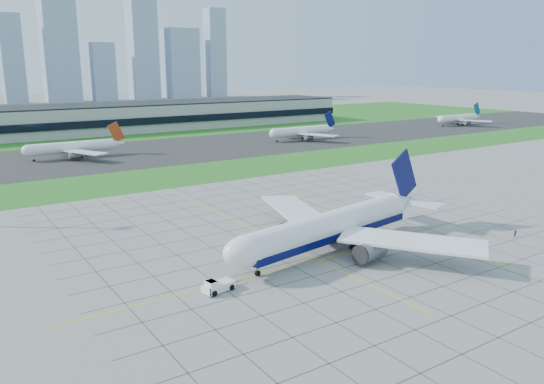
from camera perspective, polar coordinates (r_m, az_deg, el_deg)
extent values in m
plane|color=gray|center=(112.72, 8.33, -5.96)|extent=(1400.00, 1400.00, 0.00)
cube|color=#2B6B1E|center=(186.96, -10.36, 1.74)|extent=(700.00, 35.00, 0.04)
cube|color=#383838|center=(237.75, -15.67, 3.93)|extent=(700.00, 75.00, 0.04)
cube|color=#2B6B1E|center=(343.25, -21.48, 6.27)|extent=(700.00, 145.00, 0.04)
cube|color=#474744|center=(98.95, -17.44, -9.25)|extent=(0.18, 130.00, 0.02)
cube|color=#474744|center=(101.17, -13.06, -8.46)|extent=(0.18, 130.00, 0.02)
cube|color=#474744|center=(103.96, -8.91, -7.66)|extent=(0.18, 130.00, 0.02)
cube|color=#474744|center=(107.27, -5.00, -6.87)|extent=(0.18, 130.00, 0.02)
cube|color=#474744|center=(111.07, -1.36, -6.10)|extent=(0.18, 130.00, 0.02)
cube|color=#474744|center=(115.29, 2.01, -5.37)|extent=(0.18, 130.00, 0.02)
cube|color=#474744|center=(119.90, 5.14, -4.67)|extent=(0.18, 130.00, 0.02)
cube|color=#474744|center=(124.85, 8.01, -4.01)|extent=(0.18, 130.00, 0.02)
cube|color=#474744|center=(130.11, 10.66, -3.40)|extent=(0.18, 130.00, 0.02)
cube|color=#474744|center=(135.64, 13.09, -2.82)|extent=(0.18, 130.00, 0.02)
cube|color=#474744|center=(141.40, 15.33, -2.29)|extent=(0.18, 130.00, 0.02)
cube|color=#474744|center=(147.37, 17.38, -1.80)|extent=(0.18, 130.00, 0.02)
cube|color=#474744|center=(153.53, 19.28, -1.34)|extent=(0.18, 130.00, 0.02)
cube|color=#474744|center=(89.53, 26.05, -12.52)|extent=(110.00, 0.18, 0.02)
cube|color=#474744|center=(93.26, 21.77, -11.04)|extent=(110.00, 0.18, 0.02)
cube|color=#474744|center=(97.50, 17.89, -9.63)|extent=(110.00, 0.18, 0.02)
cube|color=#474744|center=(102.20, 14.37, -8.31)|extent=(110.00, 0.18, 0.02)
cube|color=#474744|center=(107.29, 11.19, -7.08)|extent=(110.00, 0.18, 0.02)
cube|color=#474744|center=(112.71, 8.33, -5.95)|extent=(110.00, 0.18, 0.02)
cube|color=#474744|center=(118.43, 5.74, -4.91)|extent=(110.00, 0.18, 0.02)
cube|color=#474744|center=(124.40, 3.41, -3.96)|extent=(110.00, 0.18, 0.02)
cube|color=#474744|center=(130.59, 1.29, -3.10)|extent=(110.00, 0.18, 0.02)
cube|color=#474744|center=(136.96, -0.62, -2.31)|extent=(110.00, 0.18, 0.02)
cube|color=#474744|center=(143.50, -2.36, -1.59)|extent=(110.00, 0.18, 0.02)
cube|color=#474744|center=(150.18, -3.95, -0.93)|extent=(110.00, 0.18, 0.02)
cube|color=#474744|center=(156.99, -5.40, -0.32)|extent=(110.00, 0.18, 0.02)
cube|color=#474744|center=(163.90, -6.73, 0.23)|extent=(110.00, 0.18, 0.02)
cube|color=yellow|center=(111.33, 9.02, -6.22)|extent=(120.00, 0.25, 0.03)
cube|color=yellow|center=(122.12, -1.49, -4.28)|extent=(0.25, 100.00, 0.03)
cube|color=yellow|center=(138.41, 8.38, -2.28)|extent=(0.25, 100.00, 0.03)
cube|color=#B7B7B2|center=(329.56, -13.79, 7.86)|extent=(260.00, 42.00, 15.00)
cube|color=black|center=(309.57, -12.40, 7.51)|extent=(260.00, 1.00, 4.00)
cube|color=black|center=(328.94, -13.87, 9.23)|extent=(260.00, 42.00, 0.80)
cube|color=#95A9C3|center=(604.77, -26.16, 12.72)|extent=(20.00, 18.00, 88.00)
cube|color=#95A9C3|center=(614.12, -22.06, 16.00)|extent=(33.00, 29.70, 150.00)
cube|color=#95A9C3|center=(623.63, -17.76, 12.21)|extent=(24.00, 21.60, 62.00)
cube|color=#95A9C3|center=(638.94, -13.79, 15.44)|extent=(29.00, 26.10, 128.00)
cube|color=#95A9C3|center=(655.78, -9.79, 13.46)|extent=(36.00, 32.40, 80.00)
cube|color=#95A9C3|center=(676.04, -6.16, 14.62)|extent=(22.00, 19.80, 105.00)
cylinder|color=white|center=(108.92, 6.27, -3.58)|extent=(44.98, 13.15, 5.82)
cube|color=#060B43|center=(109.47, 6.25, -4.50)|extent=(44.91, 12.77, 1.55)
ellipsoid|color=white|center=(93.88, -2.70, -6.32)|extent=(10.15, 7.29, 5.82)
cube|color=black|center=(92.43, -3.71, -6.34)|extent=(2.62, 3.42, 0.58)
cone|color=white|center=(128.82, 13.76, -1.09)|extent=(8.57, 6.74, 5.53)
cube|color=#060B43|center=(127.80, 14.04, 1.78)|extent=(10.51, 2.23, 12.38)
cube|color=white|center=(123.36, 2.56, -1.95)|extent=(16.08, 28.53, 0.94)
cube|color=white|center=(105.05, 14.81, -5.16)|extent=(22.91, 27.19, 0.94)
cylinder|color=slate|center=(116.33, 2.42, -3.90)|extent=(6.83, 4.68, 3.69)
cylinder|color=slate|center=(103.86, 10.52, -6.27)|extent=(6.83, 4.68, 3.69)
cylinder|color=gray|center=(96.84, -1.57, -8.32)|extent=(0.40, 0.40, 2.52)
cylinder|color=black|center=(97.11, -1.57, -8.72)|extent=(1.13, 0.66, 1.07)
cylinder|color=black|center=(115.82, 6.62, -5.04)|extent=(1.44, 1.36, 1.26)
cylinder|color=black|center=(112.15, 9.05, -5.75)|extent=(1.44, 1.36, 1.26)
cube|color=white|center=(91.28, -5.77, -10.08)|extent=(5.86, 3.45, 1.29)
cube|color=white|center=(90.12, -6.54, -9.78)|extent=(1.97, 2.27, 1.01)
cube|color=black|center=(90.04, -6.54, -9.67)|extent=(1.75, 2.06, 0.64)
cube|color=gray|center=(93.63, -3.82, -9.60)|extent=(2.75, 0.62, 0.17)
cylinder|color=black|center=(91.30, -7.16, -10.33)|extent=(1.07, 0.62, 1.01)
cylinder|color=black|center=(89.53, -6.24, -10.80)|extent=(1.07, 0.62, 1.01)
cylinder|color=black|center=(93.31, -5.31, -9.74)|extent=(1.07, 0.62, 1.01)
cylinder|color=black|center=(91.58, -4.38, -10.19)|extent=(1.07, 0.62, 1.01)
imported|color=black|center=(88.94, -6.62, -10.75)|extent=(0.59, 0.71, 1.66)
imported|color=black|center=(130.04, 24.73, -4.08)|extent=(0.90, 0.79, 1.57)
cylinder|color=white|center=(234.05, -20.72, 4.53)|extent=(33.76, 4.80, 4.80)
cube|color=#A83613|center=(238.22, -16.42, 6.20)|extent=(7.46, 0.40, 9.15)
cube|color=white|center=(245.30, -20.77, 4.70)|extent=(13.89, 20.66, 0.40)
cube|color=white|center=(224.11, -19.47, 4.06)|extent=(13.89, 20.66, 0.40)
cylinder|color=black|center=(237.38, -20.10, 3.71)|extent=(1.00, 1.00, 1.00)
cylinder|color=black|center=(233.16, -19.84, 3.57)|extent=(1.00, 1.00, 1.00)
cylinder|color=white|center=(273.97, 3.16, 6.54)|extent=(33.83, 4.80, 4.80)
cube|color=#07104A|center=(285.02, 6.24, 7.76)|extent=(7.46, 0.40, 9.15)
cube|color=white|center=(284.25, 2.21, 6.64)|extent=(13.89, 20.66, 0.40)
cube|color=white|center=(266.86, 4.99, 6.16)|extent=(13.89, 20.66, 0.40)
cylinder|color=black|center=(277.90, 3.35, 5.81)|extent=(1.00, 1.00, 1.00)
cylinder|color=black|center=(274.43, 3.90, 5.70)|extent=(1.00, 1.00, 1.00)
cylinder|color=white|center=(363.74, 19.40, 7.50)|extent=(33.07, 4.80, 4.80)
cube|color=#0A4B62|center=(378.11, 21.17, 8.32)|extent=(7.46, 0.40, 9.15)
cube|color=white|center=(372.32, 18.26, 7.58)|extent=(13.89, 20.66, 0.40)
cube|color=white|center=(359.18, 21.02, 7.18)|extent=(13.89, 20.66, 0.40)
cylinder|color=black|center=(367.63, 19.34, 6.93)|extent=(1.00, 1.00, 1.00)
cylinder|color=black|center=(365.01, 19.89, 6.85)|extent=(1.00, 1.00, 1.00)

